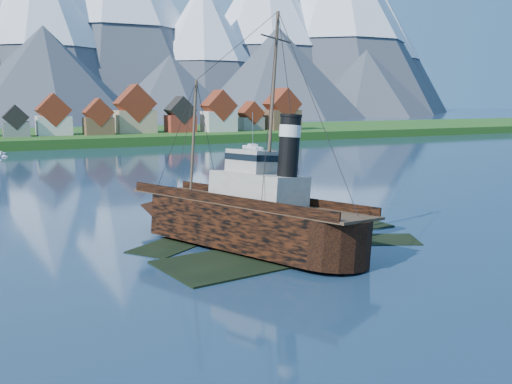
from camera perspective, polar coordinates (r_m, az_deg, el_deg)
name	(u,v)px	position (r m, az deg, el deg)	size (l,w,h in m)	color
ground	(273,250)	(57.59, 1.70, -5.86)	(1400.00, 1400.00, 0.00)	#1B324B
shoal	(278,247)	(60.33, 2.24, -5.50)	(31.71, 21.24, 1.14)	black
shore_bank	(55,141)	(221.16, -19.46, 4.86)	(600.00, 80.00, 3.20)	#184714
seawall	(71,149)	(183.58, -18.01, 4.14)	(600.00, 2.50, 2.00)	#3F3D38
tugboat_wreck	(237,215)	(59.54, -1.87, -2.28)	(7.26, 31.27, 24.78)	black
sailboat_e	(253,148)	(175.44, -0.33, 4.46)	(2.55, 9.92, 11.49)	silver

